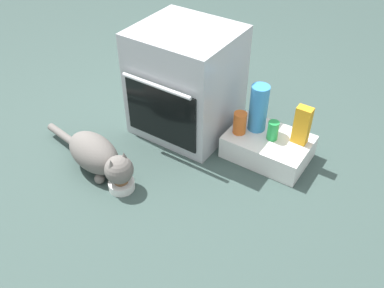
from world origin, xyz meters
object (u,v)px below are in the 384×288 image
Objects in this scene: soda_can at (273,130)px; cat at (98,156)px; food_bowl at (122,184)px; water_bottle at (258,108)px; juice_carton at (302,125)px; pantry_cabinet at (268,147)px; sauce_jar at (240,123)px; oven at (186,82)px.

cat is at bearing -139.08° from soda_can.
cat is at bearing 169.93° from food_bowl.
juice_carton is at bearing 4.70° from water_bottle.
pantry_cabinet reaches higher than food_bowl.
sauce_jar is at bearing -164.17° from soda_can.
juice_carton is at bearing 23.02° from soda_can.
pantry_cabinet is 4.12× the size of soda_can.
water_bottle reaches higher than cat.
food_bowl is 0.50× the size of water_bottle.
sauce_jar is at bearing 59.42° from food_bowl.
water_bottle is 2.50× the size of soda_can.
oven reaches higher than pantry_cabinet.
cat reaches higher than food_bowl.
food_bowl is 0.19× the size of cat.
pantry_cabinet is 1.03m from cat.
water_bottle reaches higher than pantry_cabinet.
soda_can is 0.17m from juice_carton.
oven is 0.76m from food_bowl.
soda_can is (0.78, 0.68, 0.08)m from cat.
oven is 0.44m from sauce_jar.
juice_carton reaches higher than sauce_jar.
food_bowl is 0.22m from cat.
water_bottle reaches higher than soda_can.
pantry_cabinet is 0.23m from sauce_jar.
sauce_jar reaches higher than soda_can.
cat is 6.68× the size of soda_can.
cat is 1.20m from juice_carton.
juice_carton reaches higher than soda_can.
sauce_jar is 0.58× the size of juice_carton.
oven is at bearing -178.15° from soda_can.
water_bottle reaches higher than sauce_jar.
food_bowl is 0.94m from soda_can.
food_bowl is 0.79m from sauce_jar.
water_bottle is at bearing -175.30° from juice_carton.
food_bowl is at bearing -87.88° from oven.
juice_carton is at bearing 19.00° from sauce_jar.
water_bottle is at bearing 54.18° from sauce_jar.
pantry_cabinet is at bearing 2.19° from oven.
juice_carton is at bearing 6.20° from oven.
water_bottle is (0.46, 0.75, 0.27)m from food_bowl.
pantry_cabinet is 0.26m from juice_carton.
juice_carton reaches higher than cat.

